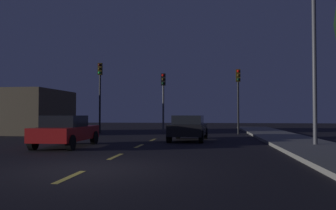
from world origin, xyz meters
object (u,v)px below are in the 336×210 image
object	(u,v)px
traffic_signal_center	(163,91)
car_stopped_ahead	(189,128)
street_lamp_right	(307,50)
traffic_signal_right	(238,89)
traffic_signal_left	(100,84)
car_adjacent_lane	(66,131)

from	to	relation	value
traffic_signal_center	car_stopped_ahead	size ratio (longest dim) A/B	1.09
car_stopped_ahead	street_lamp_right	world-z (taller)	street_lamp_right
traffic_signal_right	car_stopped_ahead	size ratio (longest dim) A/B	1.14
traffic_signal_left	car_adjacent_lane	xyz separation A→B (m)	(2.03, -10.53, -3.01)
traffic_signal_right	car_adjacent_lane	distance (m)	13.70
traffic_signal_center	car_stopped_ahead	distance (m)	7.09
traffic_signal_center	street_lamp_right	distance (m)	12.23
traffic_signal_center	traffic_signal_right	xyz separation A→B (m)	(5.50, 0.00, 0.14)
traffic_signal_left	car_adjacent_lane	bearing A→B (deg)	-79.07
traffic_signal_center	car_stopped_ahead	world-z (taller)	traffic_signal_center
traffic_signal_left	car_adjacent_lane	distance (m)	11.14
traffic_signal_right	car_stopped_ahead	distance (m)	7.48
traffic_signal_right	car_adjacent_lane	world-z (taller)	traffic_signal_right
traffic_signal_center	traffic_signal_right	distance (m)	5.50
car_stopped_ahead	street_lamp_right	distance (m)	7.24
car_stopped_ahead	car_adjacent_lane	size ratio (longest dim) A/B	1.03
car_adjacent_lane	street_lamp_right	bearing A→B (deg)	6.12
traffic_signal_left	street_lamp_right	size ratio (longest dim) A/B	0.75
traffic_signal_center	car_stopped_ahead	xyz separation A→B (m)	(2.30, -6.25, -2.45)
car_stopped_ahead	car_adjacent_lane	distance (m)	6.71
traffic_signal_right	car_adjacent_lane	xyz separation A→B (m)	(-8.37, -10.53, -2.60)
car_adjacent_lane	street_lamp_right	distance (m)	11.27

